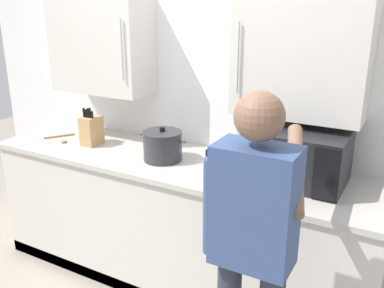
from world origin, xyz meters
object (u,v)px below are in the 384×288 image
(wooden_spoon, at_px, (61,138))
(stock_pot, at_px, (163,146))
(person_figure, at_px, (253,240))
(thermos_flask, at_px, (241,151))
(microwave_oven, at_px, (298,157))
(knife_block, at_px, (91,130))

(wooden_spoon, height_order, stock_pot, stock_pot)
(stock_pot, relative_size, person_figure, 0.22)
(stock_pot, relative_size, thermos_flask, 1.20)
(microwave_oven, distance_m, stock_pot, 0.88)
(stock_pot, height_order, person_figure, person_figure)
(microwave_oven, height_order, person_figure, person_figure)
(thermos_flask, bearing_deg, microwave_oven, 8.74)
(microwave_oven, distance_m, knife_block, 1.51)
(microwave_oven, relative_size, stock_pot, 2.08)
(wooden_spoon, distance_m, person_figure, 1.96)
(knife_block, distance_m, person_figure, 1.71)
(knife_block, relative_size, stock_pot, 0.79)
(microwave_oven, xyz_separation_m, wooden_spoon, (-1.79, -0.09, -0.15))
(stock_pot, bearing_deg, thermos_flask, 2.97)
(knife_block, xyz_separation_m, person_figure, (1.55, -0.74, -0.06))
(thermos_flask, distance_m, person_figure, 0.84)
(wooden_spoon, relative_size, knife_block, 0.83)
(microwave_oven, height_order, thermos_flask, microwave_oven)
(knife_block, relative_size, thermos_flask, 0.95)
(thermos_flask, bearing_deg, person_figure, -63.56)
(microwave_oven, xyz_separation_m, person_figure, (0.04, -0.80, -0.11))
(microwave_oven, bearing_deg, knife_block, -177.61)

